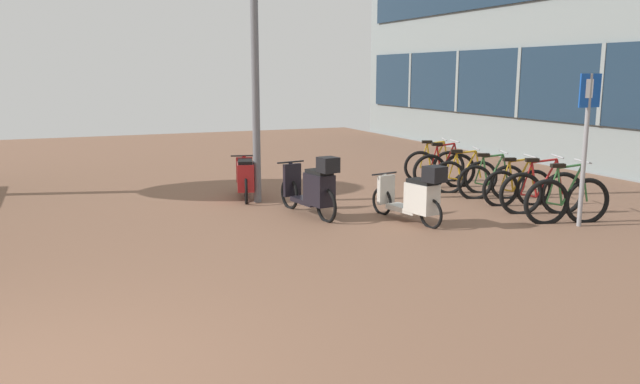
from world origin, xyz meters
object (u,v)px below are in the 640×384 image
object	(u,v)px
bicycle_rack_03	(491,181)
scooter_mid	(245,178)
bicycle_rack_05	(444,170)
bicycle_rack_00	(567,201)
bicycle_rack_02	(517,187)
bicycle_rack_01	(541,193)
lamp_post	(254,6)
scooter_near	(314,188)
bicycle_rack_06	(434,166)
bicycle_rack_04	(464,176)
scooter_far	(415,196)
parking_sign	(586,133)

from	to	relation	value
bicycle_rack_03	scooter_mid	bearing A→B (deg)	157.31
bicycle_rack_03	scooter_mid	distance (m)	4.63
bicycle_rack_05	scooter_mid	world-z (taller)	bicycle_rack_05
bicycle_rack_00	bicycle_rack_02	distance (m)	1.38
bicycle_rack_01	lamp_post	size ratio (longest dim) A/B	0.22
bicycle_rack_02	scooter_near	distance (m)	3.74
bicycle_rack_06	scooter_mid	size ratio (longest dim) A/B	0.74
bicycle_rack_00	bicycle_rack_02	world-z (taller)	bicycle_rack_00
bicycle_rack_01	scooter_near	size ratio (longest dim) A/B	0.79
bicycle_rack_01	bicycle_rack_00	bearing A→B (deg)	-98.96
bicycle_rack_03	bicycle_rack_04	bearing A→B (deg)	99.53
bicycle_rack_05	scooter_far	xyz separation A→B (m)	(-2.22, -2.51, 0.09)
bicycle_rack_03	scooter_far	world-z (taller)	scooter_far
parking_sign	scooter_near	bearing A→B (deg)	148.40
bicycle_rack_06	scooter_mid	distance (m)	4.35
bicycle_rack_05	scooter_mid	distance (m)	4.16
bicycle_rack_00	scooter_near	xyz separation A→B (m)	(-3.52, 1.94, 0.12)
bicycle_rack_03	scooter_mid	xyz separation A→B (m)	(-4.27, 1.79, 0.08)
parking_sign	bicycle_rack_05	bearing A→B (deg)	90.52
scooter_near	bicycle_rack_06	bearing A→B (deg)	30.12
bicycle_rack_04	bicycle_rack_06	xyz separation A→B (m)	(0.18, 1.37, 0.01)
scooter_near	lamp_post	bearing A→B (deg)	107.78
bicycle_rack_00	bicycle_rack_03	size ratio (longest dim) A/B	1.13
bicycle_rack_03	bicycle_rack_06	bearing A→B (deg)	88.09
lamp_post	scooter_mid	bearing A→B (deg)	108.36
bicycle_rack_01	bicycle_rack_06	distance (m)	3.42
bicycle_rack_05	bicycle_rack_06	size ratio (longest dim) A/B	1.07
bicycle_rack_01	bicycle_rack_02	bearing A→B (deg)	84.68
bicycle_rack_00	bicycle_rack_02	bearing A→B (deg)	82.85
scooter_near	scooter_mid	xyz separation A→B (m)	(-0.61, 1.90, -0.08)
bicycle_rack_01	scooter_far	distance (m)	2.34
bicycle_rack_00	scooter_near	size ratio (longest dim) A/B	0.80
bicycle_rack_00	bicycle_rack_01	world-z (taller)	bicycle_rack_00
scooter_far	lamp_post	distance (m)	4.37
bicycle_rack_06	parking_sign	bearing A→B (deg)	-92.18
bicycle_rack_02	parking_sign	size ratio (longest dim) A/B	0.55
bicycle_rack_01	bicycle_rack_02	distance (m)	0.69
scooter_far	parking_sign	xyz separation A→B (m)	(2.25, -1.16, 1.01)
bicycle_rack_04	scooter_mid	xyz separation A→B (m)	(-4.16, 1.10, 0.08)
bicycle_rack_00	bicycle_rack_04	size ratio (longest dim) A/B	1.14
bicycle_rack_02	scooter_near	xyz separation A→B (m)	(-3.69, 0.57, 0.15)
bicycle_rack_03	lamp_post	size ratio (longest dim) A/B	0.20
bicycle_rack_03	bicycle_rack_06	world-z (taller)	bicycle_rack_06
bicycle_rack_03	lamp_post	bearing A→B (deg)	161.13
bicycle_rack_04	lamp_post	xyz separation A→B (m)	(-4.03, 0.73, 3.16)
scooter_mid	lamp_post	bearing A→B (deg)	-71.64
scooter_near	scooter_far	distance (m)	1.67
bicycle_rack_05	scooter_near	bearing A→B (deg)	-157.27
bicycle_rack_03	bicycle_rack_01	bearing A→B (deg)	-91.17
scooter_far	parking_sign	distance (m)	2.73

